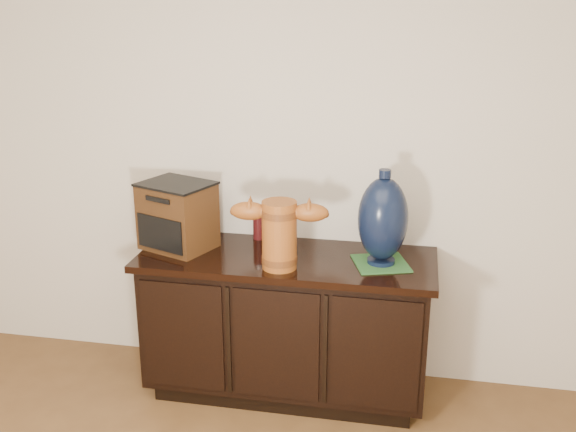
% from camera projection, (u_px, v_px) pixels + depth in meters
% --- Properties ---
extents(sideboard, '(1.46, 0.56, 0.75)m').
position_uv_depth(sideboard, '(287.00, 323.00, 3.43)').
color(sideboard, black).
rests_on(sideboard, ground).
extents(terracotta_vessel, '(0.46, 0.18, 0.33)m').
position_uv_depth(terracotta_vessel, '(279.00, 231.00, 3.12)').
color(terracotta_vessel, '#9F541D').
rests_on(terracotta_vessel, sideboard).
extents(tv_radio, '(0.42, 0.38, 0.34)m').
position_uv_depth(tv_radio, '(177.00, 216.00, 3.38)').
color(tv_radio, '#3C220F').
rests_on(tv_radio, sideboard).
extents(green_mat, '(0.31, 0.31, 0.01)m').
position_uv_depth(green_mat, '(381.00, 263.00, 3.22)').
color(green_mat, '#295B29').
rests_on(green_mat, sideboard).
extents(lamp_base, '(0.30, 0.30, 0.46)m').
position_uv_depth(lamp_base, '(383.00, 219.00, 3.15)').
color(lamp_base, black).
rests_on(lamp_base, green_mat).
extents(spray_can, '(0.06, 0.06, 0.17)m').
position_uv_depth(spray_can, '(258.00, 224.00, 3.52)').
color(spray_can, '#5E1012').
rests_on(spray_can, sideboard).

